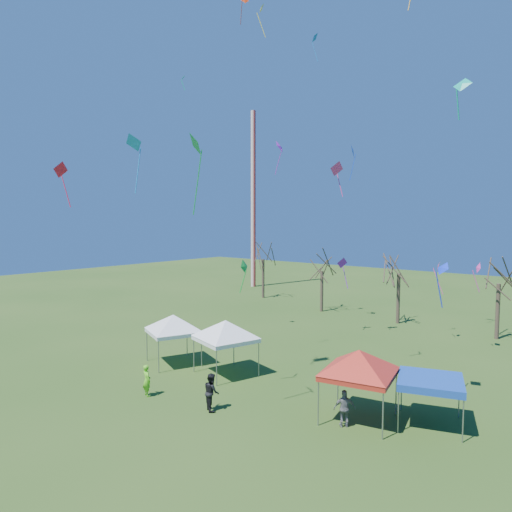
{
  "coord_description": "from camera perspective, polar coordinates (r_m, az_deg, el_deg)",
  "views": [
    {
      "loc": [
        14.16,
        -16.21,
        9.53
      ],
      "look_at": [
        -1.78,
        3.0,
        7.59
      ],
      "focal_mm": 32.0,
      "sensor_mm": 36.0,
      "label": 1
    }
  ],
  "objects": [
    {
      "name": "tent_red",
      "position": [
        22.64,
        12.76,
        -11.93
      ],
      "size": [
        4.39,
        4.39,
        3.95
      ],
      "rotation": [
        0.0,
        0.0,
        0.21
      ],
      "color": "gray",
      "rests_on": "ground"
    },
    {
      "name": "tree_0",
      "position": [
        55.99,
        0.91,
        1.33
      ],
      "size": [
        3.83,
        3.83,
        8.44
      ],
      "color": "#3D2D21",
      "rests_on": "ground"
    },
    {
      "name": "person_dark",
      "position": [
        24.03,
        -5.58,
        -16.53
      ],
      "size": [
        1.14,
        1.07,
        1.87
      ],
      "primitive_type": "imported",
      "rotation": [
        0.0,
        0.0,
        2.61
      ],
      "color": "black",
      "rests_on": "ground"
    },
    {
      "name": "kite_25",
      "position": [
        21.69,
        24.38,
        18.88
      ],
      "size": [
        0.85,
        0.62,
        1.74
      ],
      "rotation": [
        0.0,
        0.0,
        6.16
      ],
      "color": "#0BAD90",
      "rests_on": "ground"
    },
    {
      "name": "radio_mast",
      "position": [
        65.63,
        -0.35,
        7.05
      ],
      "size": [
        0.7,
        0.7,
        25.0
      ],
      "primitive_type": "cylinder",
      "color": "silver",
      "rests_on": "ground"
    },
    {
      "name": "kite_8",
      "position": [
        33.86,
        -14.99,
        13.53
      ],
      "size": [
        1.6,
        1.21,
        4.21
      ],
      "rotation": [
        0.0,
        0.0,
        3.32
      ],
      "color": "#147ED7",
      "rests_on": "ground"
    },
    {
      "name": "kite_18",
      "position": [
        28.48,
        12.01,
        12.66
      ],
      "size": [
        0.64,
        0.87,
        2.21
      ],
      "rotation": [
        0.0,
        0.0,
        2.06
      ],
      "color": "blue",
      "rests_on": "ground"
    },
    {
      "name": "kite_24",
      "position": [
        37.91,
        7.34,
        25.39
      ],
      "size": [
        0.77,
        0.93,
        2.06
      ],
      "rotation": [
        0.0,
        0.0,
        5.12
      ],
      "color": "blue",
      "rests_on": "ground"
    },
    {
      "name": "kite_22",
      "position": [
        38.18,
        21.81,
        -1.35
      ],
      "size": [
        0.81,
        0.89,
        2.63
      ],
      "rotation": [
        0.0,
        0.0,
        4.96
      ],
      "color": "#F83794",
      "rests_on": "ground"
    },
    {
      "name": "kite_14",
      "position": [
        35.64,
        -23.26,
        9.85
      ],
      "size": [
        0.91,
        1.31,
        3.26
      ],
      "rotation": [
        0.0,
        0.0,
        4.91
      ],
      "color": "red",
      "rests_on": "ground"
    },
    {
      "name": "kite_20",
      "position": [
        37.54,
        -9.12,
        21.07
      ],
      "size": [
        0.59,
        0.57,
        1.13
      ],
      "rotation": [
        0.0,
        0.0,
        5.57
      ],
      "color": "#0CB49B",
      "rests_on": "ground"
    },
    {
      "name": "kite_17",
      "position": [
        25.7,
        22.29,
        -1.57
      ],
      "size": [
        0.99,
        0.92,
        2.49
      ],
      "rotation": [
        0.0,
        0.0,
        5.7
      ],
      "color": "#1532E2",
      "rests_on": "ground"
    },
    {
      "name": "tent_white_west",
      "position": [
        31.0,
        -10.3,
        -7.63
      ],
      "size": [
        4.0,
        4.0,
        3.82
      ],
      "rotation": [
        0.0,
        0.0,
        -0.39
      ],
      "color": "gray",
      "rests_on": "ground"
    },
    {
      "name": "kite_5",
      "position": [
        21.11,
        -7.47,
        13.58
      ],
      "size": [
        1.29,
        1.12,
        3.7
      ],
      "rotation": [
        0.0,
        0.0,
        2.59
      ],
      "color": "green",
      "rests_on": "ground"
    },
    {
      "name": "kite_19",
      "position": [
        36.25,
        25.98,
        -1.42
      ],
      "size": [
        0.75,
        0.82,
        2.22
      ],
      "rotation": [
        0.0,
        0.0,
        5.32
      ],
      "color": "#F336A7",
      "rests_on": "ground"
    },
    {
      "name": "ground",
      "position": [
        23.54,
        -1.42,
        -19.43
      ],
      "size": [
        140.0,
        140.0,
        0.0
      ],
      "primitive_type": "plane",
      "color": "#2C4D18",
      "rests_on": "ground"
    },
    {
      "name": "kite_11",
      "position": [
        36.3,
        10.03,
        10.7
      ],
      "size": [
        1.09,
        1.42,
        2.76
      ],
      "rotation": [
        0.0,
        0.0,
        4.35
      ],
      "color": "#DB308B",
      "rests_on": "ground"
    },
    {
      "name": "kite_21",
      "position": [
        43.4,
        -1.45,
        29.26
      ],
      "size": [
        0.84,
        0.88,
        2.26
      ],
      "rotation": [
        0.0,
        0.0,
        0.96
      ],
      "color": "red",
      "rests_on": "ground"
    },
    {
      "name": "kite_13",
      "position": [
        38.94,
        10.71,
        -0.89
      ],
      "size": [
        0.94,
        1.15,
        2.68
      ],
      "rotation": [
        0.0,
        0.0,
        4.3
      ],
      "color": "purple",
      "rests_on": "ground"
    },
    {
      "name": "tent_white_mid",
      "position": [
        28.48,
        -3.82,
        -8.47
      ],
      "size": [
        4.27,
        4.27,
        3.93
      ],
      "rotation": [
        0.0,
        0.0,
        -0.29
      ],
      "color": "gray",
      "rests_on": "ground"
    },
    {
      "name": "kite_2",
      "position": [
        45.64,
        2.99,
        13.51
      ],
      "size": [
        1.12,
        1.52,
        3.36
      ],
      "rotation": [
        0.0,
        0.0,
        1.83
      ],
      "color": "purple",
      "rests_on": "ground"
    },
    {
      "name": "kite_7",
      "position": [
        41.01,
        0.67,
        28.49
      ],
      "size": [
        0.97,
        0.99,
        2.52
      ],
      "rotation": [
        0.0,
        0.0,
        5.43
      ],
      "color": "yellow",
      "rests_on": "ground"
    },
    {
      "name": "tree_1",
      "position": [
        48.01,
        8.27,
        -0.06
      ],
      "size": [
        3.42,
        3.42,
        7.54
      ],
      "color": "#3D2D21",
      "rests_on": "ground"
    },
    {
      "name": "kite_1",
      "position": [
        25.26,
        -1.45,
        -1.4
      ],
      "size": [
        0.48,
        0.85,
        1.88
      ],
      "rotation": [
        0.0,
        0.0,
        1.81
      ],
      "color": "green",
      "rests_on": "ground"
    },
    {
      "name": "person_grey",
      "position": [
        22.58,
        11.02,
        -18.2
      ],
      "size": [
        1.05,
        0.99,
        1.74
      ],
      "primitive_type": "imported",
      "rotation": [
        0.0,
        0.0,
        3.86
      ],
      "color": "slate",
      "rests_on": "ground"
    },
    {
      "name": "tent_blue",
      "position": [
        23.38,
        20.97,
        -14.49
      ],
      "size": [
        3.62,
        3.62,
        2.24
      ],
      "rotation": [
        0.0,
        0.0,
        0.33
      ],
      "color": "gray",
      "rests_on": "ground"
    },
    {
      "name": "tree_3",
      "position": [
        41.21,
        28.16,
        -0.88
      ],
      "size": [
        3.59,
        3.59,
        7.91
      ],
      "color": "#3D2D21",
      "rests_on": "ground"
    },
    {
      "name": "tree_2",
      "position": [
        43.94,
        17.47,
        0.02
      ],
      "size": [
        3.71,
        3.71,
        8.18
      ],
      "color": "#3D2D21",
      "rests_on": "ground"
    },
    {
      "name": "person_green",
      "position": [
        26.35,
        -13.49,
        -14.88
      ],
      "size": [
        0.71,
        0.56,
        1.73
      ],
      "primitive_type": "imported",
      "rotation": [
        0.0,
        0.0,
        2.89
      ],
      "color": "#64D522",
      "rests_on": "ground"
    }
  ]
}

